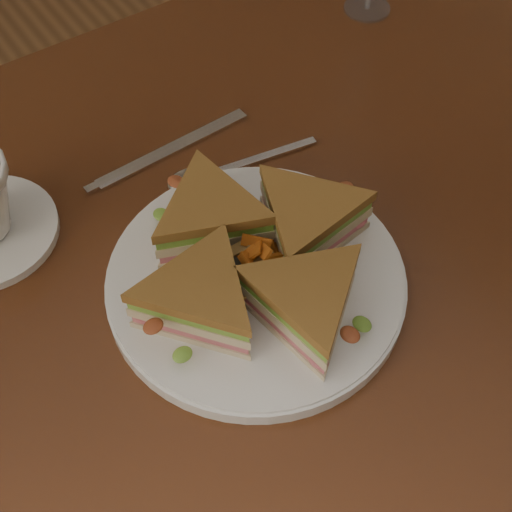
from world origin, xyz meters
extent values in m
plane|color=brown|center=(0.00, 0.00, 0.00)|extent=(6.00, 6.00, 0.00)
cube|color=#35190C|center=(0.00, 0.00, 0.73)|extent=(1.20, 0.80, 0.04)
cylinder|color=black|center=(0.54, 0.34, 0.35)|extent=(0.06, 0.06, 0.71)
cylinder|color=silver|center=(-0.05, -0.07, 0.76)|extent=(0.30, 0.30, 0.02)
cube|color=silver|center=(0.06, 0.07, 0.75)|extent=(0.13, 0.03, 0.00)
ellipsoid|color=silver|center=(-0.03, 0.08, 0.76)|extent=(0.05, 0.03, 0.01)
cube|color=silver|center=(-0.02, 0.14, 0.75)|extent=(0.20, 0.02, 0.00)
cube|color=silver|center=(-0.11, 0.14, 0.75)|extent=(0.05, 0.01, 0.00)
cylinder|color=white|center=(0.34, 0.23, 0.75)|extent=(0.06, 0.06, 0.00)
camera|label=1|loc=(-0.28, -0.41, 1.34)|focal=50.00mm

